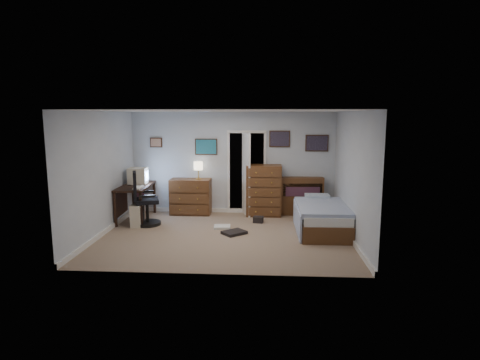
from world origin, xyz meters
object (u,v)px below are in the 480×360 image
office_chair (144,205)px  bed (321,217)px  tall_dresser (264,190)px  low_dresser (191,196)px  computer_desk (132,193)px

office_chair → bed: size_ratio=0.62×
office_chair → tall_dresser: 2.86m
low_dresser → bed: low_dresser is taller
computer_desk → office_chair: (0.43, -0.48, -0.16)m
computer_desk → tall_dresser: size_ratio=1.16×
office_chair → bed: (3.85, -0.21, -0.16)m
computer_desk → low_dresser: (1.28, 0.61, -0.19)m
low_dresser → bed: bearing=-22.8°
low_dresser → tall_dresser: bearing=-0.3°
tall_dresser → bed: bearing=-46.2°
bed → computer_desk: bearing=170.4°
tall_dresser → low_dresser: bearing=179.6°
low_dresser → bed: 3.28m
office_chair → low_dresser: 1.38m
computer_desk → low_dresser: low_dresser is taller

